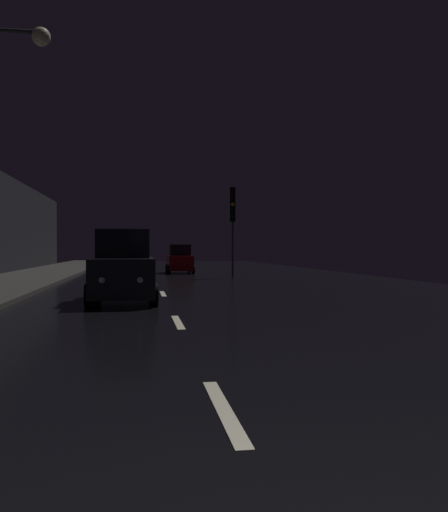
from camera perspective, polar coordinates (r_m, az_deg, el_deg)
The scene contains 7 objects.
ground at distance 26.82m, azimuth -7.16°, elevation -2.66°, with size 25.60×84.00×0.02m, color black.
sidewalk_left at distance 27.42m, azimuth -21.10°, elevation -2.46°, with size 4.40×84.00×0.15m, color #33302D.
lane_centerline at distance 12.16m, azimuth -5.00°, elevation -6.76°, with size 0.16×16.05×0.01m.
traffic_light_far_right at distance 29.97m, azimuth 0.93°, elevation 4.68°, with size 0.36×0.48×4.99m.
streetlamp_overhead at distance 14.01m, azimuth -22.52°, elevation 12.91°, with size 1.70×0.44×6.82m.
car_approaching_headlights at distance 16.56m, azimuth -10.57°, elevation -1.35°, with size 1.98×4.30×2.16m.
car_distant_taillights at distance 35.35m, azimuth -4.70°, elevation -0.43°, with size 1.71×3.70×1.86m.
Camera 1 is at (-0.82, -2.26, 1.60)m, focal length 37.91 mm.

